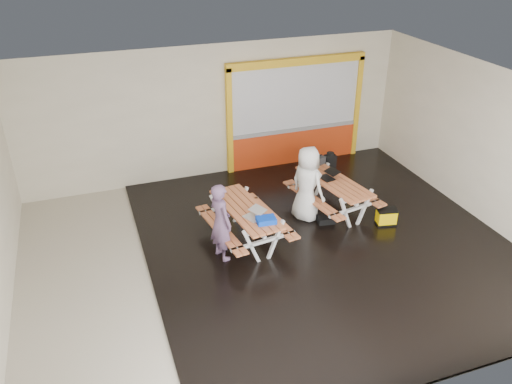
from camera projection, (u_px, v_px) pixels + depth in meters
name	position (u px, v px, depth m)	size (l,w,h in m)	color
room	(272.00, 179.00, 9.93)	(10.02, 8.02, 3.52)	beige
deck	(324.00, 241.00, 11.12)	(7.50, 7.98, 0.05)	black
kiosk	(295.00, 115.00, 13.98)	(3.88, 0.16, 3.00)	red
picnic_table_left	(246.00, 216.00, 10.83)	(1.72, 2.30, 0.85)	#D67441
picnic_table_right	(333.00, 188.00, 11.96)	(1.80, 2.34, 0.84)	#D67441
person_left	(221.00, 222.00, 10.18)	(0.60, 0.40, 1.66)	#684B6B
person_right	(307.00, 184.00, 11.60)	(0.88, 0.57, 1.80)	white
laptop_left	(254.00, 215.00, 10.40)	(0.50, 0.48, 0.17)	silver
laptop_right	(329.00, 176.00, 11.96)	(0.47, 0.43, 0.17)	black
blue_pouch	(266.00, 220.00, 10.21)	(0.38, 0.27, 0.11)	#0939C3
toolbox	(318.00, 161.00, 12.59)	(0.43, 0.34, 0.23)	black
backpack	(330.00, 162.00, 12.94)	(0.29, 0.19, 0.48)	black
dark_case	(326.00, 219.00, 11.73)	(0.37, 0.28, 0.14)	black
fluke_bag	(386.00, 217.00, 11.60)	(0.49, 0.37, 0.38)	black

